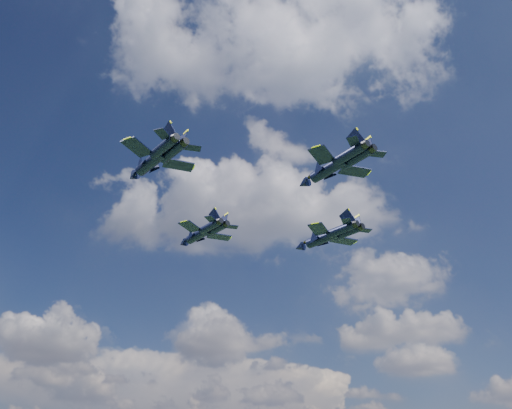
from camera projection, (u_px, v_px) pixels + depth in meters
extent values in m
cylinder|color=black|center=(199.00, 235.00, 105.92)|extent=(8.40, 7.59, 1.89)
cone|color=black|center=(183.00, 244.00, 109.92)|extent=(3.23, 3.13, 1.79)
ellipsoid|color=brown|center=(190.00, 237.00, 108.47)|extent=(2.95, 2.74, 0.86)
cube|color=black|center=(190.00, 226.00, 102.34)|extent=(4.13, 5.45, 0.19)
cube|color=black|center=(219.00, 237.00, 106.75)|extent=(5.54, 4.64, 0.19)
cube|color=black|center=(210.00, 219.00, 99.29)|extent=(2.09, 2.80, 0.15)
cube|color=black|center=(232.00, 227.00, 102.48)|extent=(2.92, 2.38, 0.15)
cube|color=black|center=(214.00, 216.00, 101.47)|extent=(2.82, 1.85, 3.16)
cube|color=black|center=(223.00, 219.00, 102.81)|extent=(1.98, 2.58, 3.16)
cylinder|color=black|center=(152.00, 162.00, 80.70)|extent=(8.40, 7.65, 1.90)
cone|color=black|center=(133.00, 177.00, 84.73)|extent=(3.24, 3.15, 1.79)
ellipsoid|color=brown|center=(141.00, 168.00, 83.27)|extent=(2.95, 2.75, 0.86)
cube|color=black|center=(137.00, 147.00, 77.12)|extent=(4.17, 5.47, 0.19)
cube|color=black|center=(178.00, 165.00, 81.51)|extent=(5.56, 4.64, 0.19)
cube|color=black|center=(162.00, 134.00, 74.04)|extent=(2.11, 2.82, 0.15)
cube|color=black|center=(193.00, 148.00, 77.22)|extent=(2.93, 2.38, 0.15)
cube|color=black|center=(169.00, 132.00, 76.22)|extent=(2.82, 1.85, 3.17)
cube|color=black|center=(182.00, 138.00, 77.56)|extent=(1.97, 2.59, 3.17)
cylinder|color=black|center=(323.00, 238.00, 102.81)|extent=(9.22, 7.90, 2.03)
cone|color=black|center=(299.00, 248.00, 106.95)|extent=(3.49, 3.33, 1.92)
ellipsoid|color=brown|center=(309.00, 241.00, 105.46)|extent=(3.22, 2.87, 0.93)
cube|color=black|center=(319.00, 229.00, 98.90)|extent=(4.28, 5.81, 0.20)
cube|color=black|center=(344.00, 241.00, 103.85)|extent=(5.96, 5.12, 0.20)
cube|color=black|center=(346.00, 221.00, 95.81)|extent=(2.15, 2.97, 0.16)
cube|color=black|center=(364.00, 230.00, 99.38)|extent=(3.16, 2.64, 0.16)
cube|color=black|center=(347.00, 218.00, 98.16)|extent=(3.08, 1.97, 3.40)
cube|color=black|center=(355.00, 222.00, 99.68)|extent=(2.22, 2.69, 3.40)
cylinder|color=black|center=(329.00, 169.00, 81.16)|extent=(8.17, 7.94, 1.90)
cone|color=black|center=(303.00, 184.00, 85.37)|extent=(3.22, 3.19, 1.79)
ellipsoid|color=brown|center=(314.00, 175.00, 83.83)|extent=(2.89, 2.83, 0.86)
cube|color=black|center=(322.00, 155.00, 77.64)|extent=(4.35, 5.52, 0.19)
cube|color=black|center=(355.00, 171.00, 81.79)|extent=(5.55, 4.49, 0.19)
cube|color=black|center=(354.00, 141.00, 74.37)|extent=(2.21, 2.87, 0.15)
cube|color=black|center=(377.00, 154.00, 77.37)|extent=(2.90, 2.29, 0.15)
cube|color=black|center=(355.00, 139.00, 76.52)|extent=(2.75, 1.86, 3.17)
cube|color=black|center=(365.00, 145.00, 77.79)|extent=(1.86, 2.68, 3.17)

